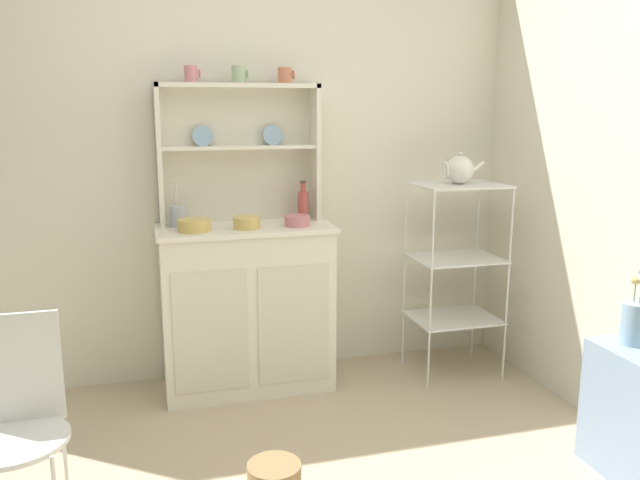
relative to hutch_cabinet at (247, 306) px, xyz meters
The scene contains 15 objects.
wall_back 0.82m from the hutch_cabinet, 89.87° to the left, with size 3.84×0.05×2.50m, color silver.
hutch_cabinet is the anchor object (origin of this frame).
hutch_shelf_unit 0.89m from the hutch_cabinet, 90.00° to the left, with size 0.87×0.18×0.75m.
bakers_rack 1.22m from the hutch_cabinet, ahead, with size 0.49×0.38×1.12m.
wire_chair 1.50m from the hutch_cabinet, 130.28° to the right, with size 0.36×0.36×0.85m.
cup_rose_0 1.27m from the hutch_cabinet, 153.01° to the left, with size 0.08×0.07×0.09m.
cup_sage_1 1.24m from the hutch_cabinet, 86.41° to the left, with size 0.09×0.07×0.09m.
cup_terracotta_2 1.27m from the hutch_cabinet, 25.45° to the left, with size 0.09×0.08×0.09m.
bowl_mixing_large 0.55m from the hutch_cabinet, 164.91° to the right, with size 0.17×0.17×0.06m, color #DBB760.
bowl_floral_medium 0.48m from the hutch_cabinet, 90.00° to the right, with size 0.14×0.14×0.06m, color #DBB760.
bowl_cream_small 0.55m from the hutch_cabinet, 15.09° to the right, with size 0.14×0.14×0.06m, color #D17A84.
jam_bottle 0.64m from the hutch_cabinet, 14.07° to the left, with size 0.06×0.06×0.22m.
utensil_jar 0.61m from the hutch_cabinet, 167.20° to the left, with size 0.08×0.08×0.24m.
porcelain_teapot 1.40m from the hutch_cabinet, ahead, with size 0.25×0.16×0.18m.
flower_vase 1.91m from the hutch_cabinet, 40.65° to the right, with size 0.10×0.10×0.33m.
Camera 1 is at (-0.51, -1.97, 1.53)m, focal length 35.83 mm.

